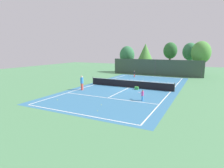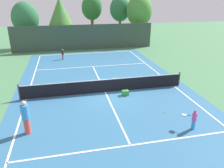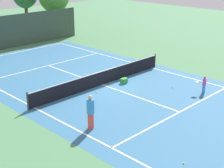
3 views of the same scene
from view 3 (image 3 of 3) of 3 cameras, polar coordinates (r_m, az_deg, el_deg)
name	(u,v)px [view 3 (image 3 of 3)]	position (r m, az deg, el deg)	size (l,w,h in m)	color
ground_plane	(102,85)	(23.41, -1.68, -0.12)	(80.00, 80.00, 0.00)	#4C8456
court_surface	(102,85)	(23.41, -1.68, -0.12)	(13.00, 25.00, 0.01)	teal
tennis_net	(102,78)	(23.24, -1.70, 1.06)	(11.90, 0.10, 1.10)	#333833
perimeter_fence	(1,33)	(34.16, -18.32, 8.18)	(18.00, 0.12, 3.20)	#384C3D
player_1	(91,112)	(17.10, -3.65, -4.69)	(0.39, 0.39, 1.85)	#E54C3F
player_2	(204,84)	(22.60, 15.25, -0.03)	(0.78, 0.62, 1.11)	#388CD8
ball_crate	(124,81)	(23.65, 2.04, 0.56)	(0.46, 0.31, 0.43)	green
tennis_ball_1	(46,83)	(24.12, -11.14, 0.20)	(0.07, 0.07, 0.07)	#CCE533
tennis_ball_2	(96,92)	(22.05, -2.66, -1.35)	(0.07, 0.07, 0.07)	#CCE533
tennis_ball_3	(51,56)	(31.01, -10.37, 4.74)	(0.07, 0.07, 0.07)	#CCE533
tennis_ball_4	(183,163)	(15.01, 12.01, -12.96)	(0.07, 0.07, 0.07)	#CCE533
tennis_ball_7	(23,61)	(29.85, -14.87, 3.78)	(0.07, 0.07, 0.07)	#CCE533
tennis_ball_8	(131,64)	(28.14, 3.25, 3.46)	(0.07, 0.07, 0.07)	#CCE533
tennis_ball_9	(172,87)	(23.16, 10.18, -0.58)	(0.07, 0.07, 0.07)	#CCE533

